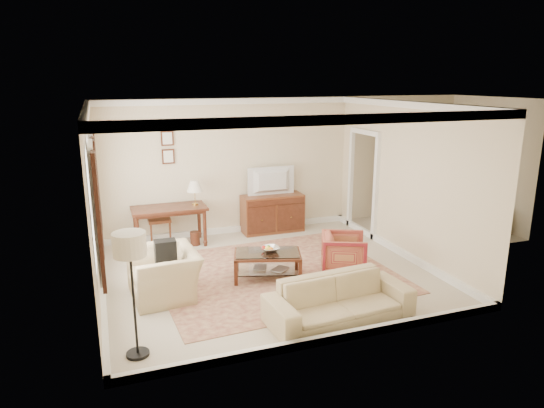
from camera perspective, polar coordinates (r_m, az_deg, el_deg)
room_shell at (r=7.92m, az=-0.63°, el=8.65°), size 5.51×5.01×2.91m
annex_bedroom at (r=11.51m, az=19.01°, el=-1.10°), size 3.00×2.70×2.90m
window_front at (r=6.96m, az=-20.08°, el=-0.77°), size 0.12×1.56×1.80m
window_rear at (r=8.52m, az=-20.13°, el=1.90°), size 0.12×1.56×1.80m
doorway at (r=10.63m, az=10.62°, el=2.28°), size 0.10×1.12×2.25m
rug at (r=8.48m, az=0.30°, el=-8.19°), size 4.09×3.56×0.01m
writing_desk at (r=9.90m, az=-12.01°, el=-0.96°), size 1.47×0.73×0.80m
desk_chair at (r=10.26m, az=-13.17°, el=-1.46°), size 0.45×0.45×1.05m
desk_lamp at (r=9.89m, az=-9.07°, el=1.31°), size 0.32×0.32×0.50m
framed_prints at (r=10.09m, az=-12.17°, el=6.56°), size 0.25×0.04×0.68m
sideboard at (r=10.66m, az=0.04°, el=-1.09°), size 1.34×0.52×0.83m
tv at (r=10.43m, az=0.08°, el=3.73°), size 1.00×0.58×0.13m
coffee_table at (r=8.19m, az=-0.54°, el=-6.39°), size 1.25×0.94×0.47m
fruit_bowl at (r=8.17m, az=-0.19°, el=-5.21°), size 0.42×0.42×0.10m
book_a at (r=8.30m, az=-2.16°, el=-7.40°), size 0.27×0.15×0.38m
book_b at (r=8.27m, az=0.33°, el=-7.51°), size 0.19×0.24×0.38m
striped_armchair at (r=8.54m, az=8.45°, el=-5.53°), size 0.93×0.95×0.76m
club_armchair at (r=7.68m, az=-12.59°, el=-7.14°), size 0.82×1.18×0.98m
backpack at (r=7.58m, az=-12.43°, el=-5.41°), size 0.31×0.37×0.40m
sofa at (r=6.89m, az=7.95°, el=-10.33°), size 2.10×0.76×0.80m
floor_lamp at (r=5.86m, az=-16.35°, el=-5.64°), size 0.39×0.39×1.57m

